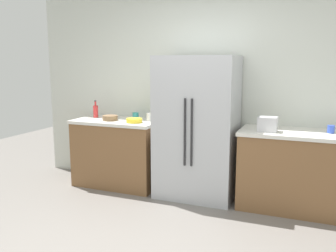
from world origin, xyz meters
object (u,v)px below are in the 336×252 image
object	(u,v)px
refrigerator	(197,128)
cup_a	(264,125)
cup_c	(150,117)
bowl_b	(134,120)
cup_b	(136,116)
toaster	(268,124)
bottle_a	(96,111)
cup_d	(331,129)
bowl_a	(110,118)

from	to	relation	value
refrigerator	cup_a	bearing A→B (deg)	5.68
cup_c	bowl_b	size ratio (longest dim) A/B	0.53
cup_b	bowl_b	distance (m)	0.28
toaster	cup_a	distance (m)	0.18
bottle_a	refrigerator	bearing A→B (deg)	-3.48
toaster	bowl_b	world-z (taller)	toaster
bowl_b	cup_d	bearing A→B (deg)	3.85
bottle_a	bowl_b	world-z (taller)	bottle_a
bowl_a	bowl_b	bearing A→B (deg)	-6.61
cup_a	cup_b	size ratio (longest dim) A/B	0.79
refrigerator	cup_b	bearing A→B (deg)	170.53
refrigerator	toaster	bearing A→B (deg)	-6.14
cup_a	cup_d	world-z (taller)	cup_d
bottle_a	cup_d	distance (m)	2.97
cup_d	bowl_a	distance (m)	2.66
refrigerator	cup_a	distance (m)	0.79
toaster	bowl_b	distance (m)	1.64
refrigerator	cup_d	size ratio (longest dim) A/B	19.77
bottle_a	cup_c	world-z (taller)	bottle_a
bottle_a	bowl_a	distance (m)	0.36
cup_c	toaster	bearing A→B (deg)	-7.48
refrigerator	cup_c	size ratio (longest dim) A/B	16.32
toaster	cup_c	world-z (taller)	toaster
refrigerator	cup_d	world-z (taller)	refrigerator
refrigerator	bottle_a	world-z (taller)	refrigerator
refrigerator	bottle_a	xyz separation A→B (m)	(-1.49, 0.09, 0.12)
bottle_a	cup_b	distance (m)	0.59
refrigerator	bowl_a	size ratio (longest dim) A/B	8.66
cup_d	bowl_b	bearing A→B (deg)	-176.15
refrigerator	cup_c	world-z (taller)	refrigerator
cup_a	cup_d	size ratio (longest dim) A/B	0.82
cup_b	bowl_a	xyz separation A→B (m)	(-0.27, -0.21, -0.01)
toaster	bottle_a	distance (m)	2.34
cup_d	bowl_a	bearing A→B (deg)	-177.63
cup_d	bowl_a	world-z (taller)	cup_d
cup_a	bowl_b	world-z (taller)	cup_a
toaster	cup_b	world-z (taller)	toaster
cup_b	bowl_a	distance (m)	0.34
bottle_a	bowl_b	distance (m)	0.72
cup_b	bowl_b	world-z (taller)	cup_b
cup_a	cup_b	xyz separation A→B (m)	(-1.69, 0.07, 0.01)
refrigerator	toaster	xyz separation A→B (m)	(0.84, -0.09, 0.11)
cup_d	refrigerator	bearing A→B (deg)	-178.01
toaster	bottle_a	xyz separation A→B (m)	(-2.33, 0.18, 0.01)
refrigerator	cup_b	world-z (taller)	refrigerator
bottle_a	bowl_b	xyz separation A→B (m)	(0.69, -0.19, -0.06)
cup_b	cup_c	world-z (taller)	cup_c
cup_b	cup_c	xyz separation A→B (m)	(0.23, -0.04, 0.01)
cup_a	toaster	bearing A→B (deg)	-72.97
cup_c	cup_d	size ratio (longest dim) A/B	1.21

